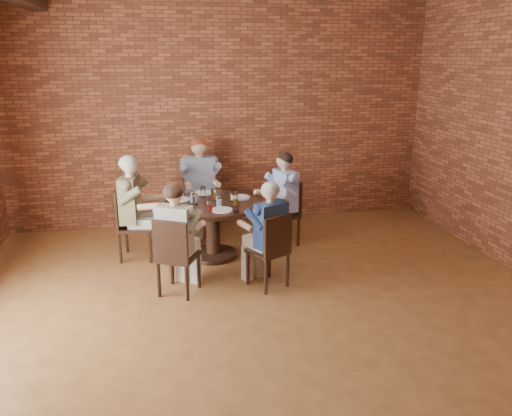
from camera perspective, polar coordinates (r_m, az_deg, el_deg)
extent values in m
plane|color=#9F5E31|center=(5.01, 2.05, -13.91)|extent=(7.00, 7.00, 0.00)
plane|color=#974D2B|center=(7.78, -3.96, 10.60)|extent=(7.00, 0.00, 7.00)
cylinder|color=black|center=(6.71, -4.89, -5.28)|extent=(0.63, 0.63, 0.06)
cylinder|color=black|center=(6.59, -4.96, -2.71)|extent=(0.18, 0.18, 0.64)
cylinder|color=#351C13|center=(6.47, -5.05, 0.41)|extent=(1.25, 1.25, 0.05)
cube|color=black|center=(6.98, 2.91, -0.82)|extent=(0.51, 0.51, 0.04)
cube|color=black|center=(7.00, 4.28, 1.39)|extent=(0.14, 0.41, 0.47)
cylinder|color=black|center=(7.12, 0.94, -2.34)|extent=(0.04, 0.04, 0.41)
cylinder|color=black|center=(6.83, 2.31, -3.23)|extent=(0.04, 0.04, 0.41)
cylinder|color=black|center=(7.28, 3.42, -1.93)|extent=(0.04, 0.04, 0.41)
cylinder|color=black|center=(7.00, 4.86, -2.77)|extent=(0.04, 0.04, 0.41)
cube|color=black|center=(7.59, -6.30, 0.57)|extent=(0.48, 0.48, 0.04)
cube|color=black|center=(7.71, -6.59, 3.01)|extent=(0.46, 0.06, 0.53)
cylinder|color=black|center=(7.44, -7.55, -1.63)|extent=(0.04, 0.04, 0.41)
cylinder|color=black|center=(7.49, -4.52, -1.40)|extent=(0.04, 0.04, 0.41)
cylinder|color=black|center=(7.82, -7.90, -0.71)|extent=(0.04, 0.04, 0.41)
cylinder|color=black|center=(7.87, -5.01, -0.50)|extent=(0.04, 0.04, 0.41)
cube|color=black|center=(6.69, -13.47, -2.10)|extent=(0.51, 0.51, 0.04)
cube|color=black|center=(6.65, -15.33, 0.12)|extent=(0.11, 0.44, 0.51)
cylinder|color=black|center=(6.56, -12.01, -4.50)|extent=(0.04, 0.04, 0.41)
cylinder|color=black|center=(6.91, -11.48, -3.33)|extent=(0.04, 0.04, 0.41)
cylinder|color=black|center=(6.64, -15.28, -4.48)|extent=(0.04, 0.04, 0.41)
cylinder|color=black|center=(6.98, -14.58, -3.33)|extent=(0.04, 0.04, 0.41)
cube|color=black|center=(5.63, -8.88, -5.53)|extent=(0.53, 0.53, 0.04)
cube|color=black|center=(5.39, -9.78, -3.80)|extent=(0.37, 0.22, 0.45)
cylinder|color=black|center=(5.80, -6.57, -7.17)|extent=(0.04, 0.04, 0.41)
cylinder|color=black|center=(5.93, -9.59, -6.75)|extent=(0.04, 0.04, 0.41)
cylinder|color=black|center=(5.52, -7.89, -8.53)|extent=(0.04, 0.04, 0.41)
cylinder|color=black|center=(5.66, -11.05, -8.05)|extent=(0.04, 0.04, 0.41)
cube|color=black|center=(5.72, 1.34, -4.94)|extent=(0.52, 0.52, 0.04)
cube|color=black|center=(5.51, 2.52, -3.15)|extent=(0.36, 0.21, 0.44)
cylinder|color=black|center=(6.02, 1.51, -6.10)|extent=(0.04, 0.04, 0.41)
cylinder|color=black|center=(5.83, -0.95, -6.90)|extent=(0.04, 0.04, 0.41)
cylinder|color=black|center=(5.80, 3.61, -7.08)|extent=(0.04, 0.04, 0.41)
cylinder|color=black|center=(5.60, 1.12, -7.96)|extent=(0.04, 0.04, 0.41)
cylinder|color=white|center=(6.65, -1.82, 1.22)|extent=(0.26, 0.26, 0.01)
cylinder|color=white|center=(6.92, -5.98, 1.77)|extent=(0.26, 0.26, 0.01)
cylinder|color=white|center=(6.63, -8.70, 0.98)|extent=(0.26, 0.26, 0.01)
cylinder|color=white|center=(6.13, -3.92, -0.22)|extent=(0.26, 0.26, 0.01)
cylinder|color=white|center=(6.50, -2.63, 1.40)|extent=(0.07, 0.07, 0.14)
cylinder|color=white|center=(6.59, -4.86, 1.58)|extent=(0.07, 0.07, 0.14)
cylinder|color=white|center=(6.71, -6.07, 1.84)|extent=(0.07, 0.07, 0.14)
cylinder|color=white|center=(6.49, -7.27, 1.25)|extent=(0.07, 0.07, 0.14)
cylinder|color=white|center=(6.37, -6.97, 0.97)|extent=(0.07, 0.07, 0.14)
cylinder|color=white|center=(6.08, -5.35, 0.22)|extent=(0.07, 0.07, 0.14)
cylinder|color=white|center=(6.28, -4.25, 0.80)|extent=(0.07, 0.07, 0.14)
cylinder|color=white|center=(6.29, -2.34, 0.88)|extent=(0.07, 0.07, 0.14)
cube|color=black|center=(6.07, -2.27, -0.39)|extent=(0.09, 0.15, 0.01)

